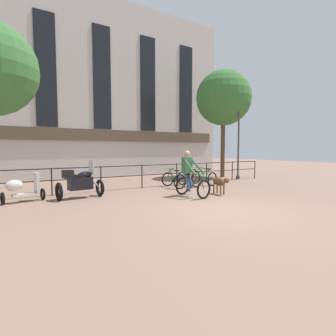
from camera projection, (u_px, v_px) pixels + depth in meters
ground_plane at (223, 211)px, 7.39m from camera, size 60.00×60.00×0.00m
canal_railing at (142, 172)px, 11.76m from camera, size 15.05×0.05×1.05m
building_facade at (101, 88)px, 16.32m from camera, size 18.00×0.72×11.12m
cyclist_with_bike at (190, 176)px, 9.69m from camera, size 0.84×1.25×1.70m
dog at (220, 182)px, 10.14m from camera, size 0.29×0.99×0.67m
parked_motorcycle at (80, 183)px, 9.31m from camera, size 1.66×0.80×1.35m
parked_bicycle_near_lamp at (174, 180)px, 11.89m from camera, size 0.69×1.12×0.86m
parked_bicycle_mid_left at (189, 179)px, 12.36m from camera, size 0.72×1.14×0.86m
parked_bicycle_mid_right at (204, 177)px, 12.82m from camera, size 0.84×1.21×0.86m
parked_scooter at (22, 188)px, 8.60m from camera, size 1.33×0.65×0.96m
street_lamp at (239, 135)px, 15.10m from camera, size 0.28×0.28×4.59m
tree_canalside_right at (224, 98)px, 16.06m from camera, size 3.36×3.36×6.56m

